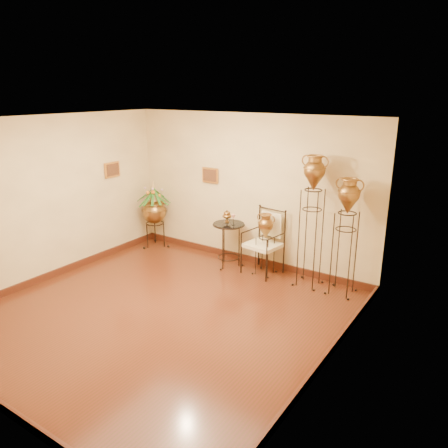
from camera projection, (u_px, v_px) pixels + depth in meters
The scene contains 8 objects.
ground at pixel (162, 313), 6.50m from camera, with size 5.00×5.00×0.00m, color #551F14.
room_shell at pixel (156, 200), 5.99m from camera, with size 5.02×5.02×2.81m.
amphora_tall at pixel (311, 220), 7.12m from camera, with size 0.57×0.57×2.23m.
amphora_mid at pixel (345, 236), 6.86m from camera, with size 0.53×0.53×1.93m.
amphora_short at pixel (265, 244), 7.74m from camera, with size 0.44×0.44×1.14m.
planter_urn at pixel (154, 209), 9.06m from camera, with size 0.96×0.96×1.46m.
armchair at pixel (263, 243), 7.76m from camera, with size 0.73×0.69×1.16m.
side_table at pixel (229, 244), 8.12m from camera, with size 0.65×0.65×1.05m.
Camera 1 is at (4.01, -4.31, 3.19)m, focal length 35.00 mm.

